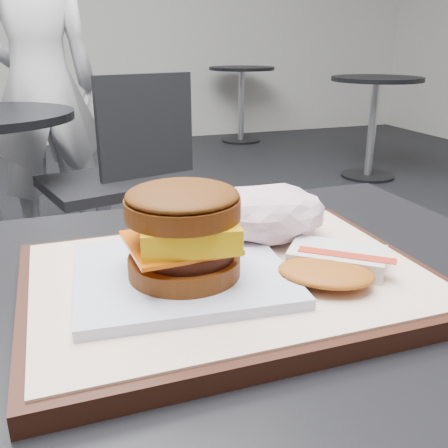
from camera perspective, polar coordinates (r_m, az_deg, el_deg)
serving_tray at (r=0.48m, az=0.59°, el=-6.52°), size 0.38×0.28×0.02m
breakfast_sandwich at (r=0.44m, az=-4.66°, el=-2.05°), size 0.20×0.19×0.09m
hash_brown at (r=0.48m, az=12.27°, el=-4.53°), size 0.14×0.13×0.02m
crumpled_wrapper at (r=0.55m, az=5.04°, el=1.20°), size 0.13×0.10×0.06m
neighbor_chair at (r=2.03m, az=-12.06°, el=5.94°), size 0.64×0.51×0.88m
patron at (r=2.59m, az=-20.28°, el=14.52°), size 0.64×0.49×1.59m
bg_table_near at (r=3.96m, az=16.84°, el=13.09°), size 0.66×0.66×0.75m
bg_table_far at (r=5.26m, az=2.00°, el=15.48°), size 0.66×0.66×0.75m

